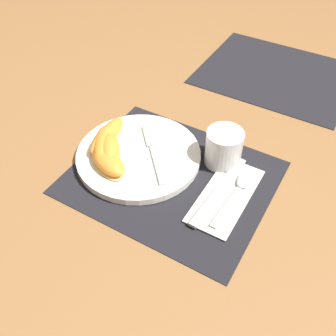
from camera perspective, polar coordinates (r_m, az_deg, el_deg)
ground_plane at (r=0.84m, az=0.50°, el=-1.42°), size 3.00×3.00×0.00m
placemat at (r=0.84m, az=0.50°, el=-1.33°), size 0.41×0.34×0.00m
placemat_far at (r=1.20m, az=15.39°, el=13.07°), size 0.41×0.34×0.00m
plate at (r=0.87m, az=-4.27°, el=1.84°), size 0.28×0.28×0.02m
juice_glass at (r=0.85m, az=8.06°, el=2.70°), size 0.08×0.08×0.08m
napkin at (r=0.81m, az=8.41°, el=-3.94°), size 0.09×0.21×0.00m
knife at (r=0.81m, az=7.22°, el=-3.49°), size 0.03×0.22×0.01m
spoon at (r=0.82m, az=10.56°, el=-2.62°), size 0.04×0.18×0.01m
fork at (r=0.87m, az=-2.11°, el=2.89°), size 0.14×0.15×0.00m
citrus_wedge_0 at (r=0.90m, az=-8.83°, el=4.58°), size 0.06×0.14×0.03m
citrus_wedge_1 at (r=0.87m, az=-9.28°, el=3.21°), size 0.11×0.14×0.04m
citrus_wedge_2 at (r=0.86m, az=-8.46°, el=2.70°), size 0.10×0.11×0.04m
citrus_wedge_3 at (r=0.83m, az=-8.64°, el=0.80°), size 0.12×0.09×0.03m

